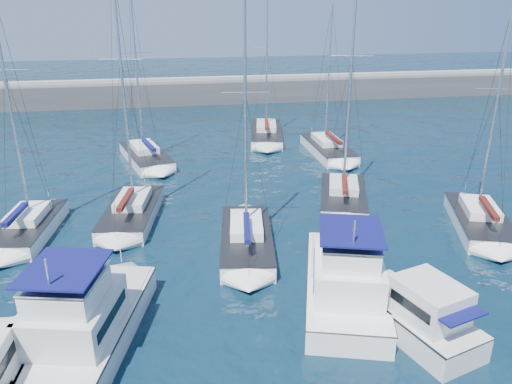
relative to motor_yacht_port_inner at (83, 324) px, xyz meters
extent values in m
plane|color=black|center=(9.31, 1.68, -1.13)|extent=(220.00, 220.00, 0.00)
cube|color=#424244|center=(9.31, 53.68, -0.13)|extent=(160.00, 6.00, 4.00)
cube|color=gray|center=(9.31, 53.68, 2.07)|extent=(160.00, 1.20, 0.50)
cube|color=silver|center=(0.10, 0.39, -0.73)|extent=(5.66, 9.25, 1.60)
cube|color=#262628|center=(0.10, 0.39, 0.02)|extent=(5.74, 9.26, 0.08)
cube|color=silver|center=(-0.16, -0.62, 0.87)|extent=(4.01, 4.63, 1.60)
cube|color=black|center=(-0.16, -0.62, 0.95)|extent=(3.88, 3.87, 0.45)
cube|color=silver|center=(-0.20, -0.82, 2.12)|extent=(3.11, 3.32, 0.90)
cube|color=#0D0F4E|center=(-0.20, -0.82, 3.12)|extent=(3.51, 3.78, 0.08)
cube|color=white|center=(12.09, 1.68, -0.73)|extent=(6.12, 9.84, 1.60)
cube|color=#262628|center=(12.09, 1.68, 0.02)|extent=(6.19, 9.86, 0.08)
cube|color=white|center=(11.76, 0.60, 0.87)|extent=(4.18, 4.96, 1.60)
cube|color=black|center=(11.76, 0.60, 0.95)|extent=(3.99, 4.17, 0.45)
cube|color=white|center=(11.71, 0.41, 2.12)|extent=(3.22, 3.56, 0.90)
cube|color=#0D0F4E|center=(11.71, 0.41, 3.12)|extent=(3.64, 4.06, 0.08)
cube|color=silver|center=(14.14, -1.47, -0.73)|extent=(4.27, 6.58, 1.60)
cube|color=#262628|center=(14.14, -1.47, 0.02)|extent=(4.32, 6.59, 0.08)
cube|color=silver|center=(14.36, -2.18, 0.87)|extent=(2.94, 3.34, 1.60)
cube|color=black|center=(14.36, -2.18, 0.95)|extent=(2.82, 2.82, 0.45)
cube|color=#0D0F4E|center=(14.68, -3.25, 1.17)|extent=(2.53, 2.38, 0.07)
cube|color=white|center=(-5.02, 11.74, -0.83)|extent=(3.83, 7.43, 1.30)
cube|color=#262628|center=(-5.02, 11.74, -0.20)|extent=(3.89, 7.44, 0.06)
cube|color=white|center=(-4.97, 12.18, 0.12)|extent=(2.31, 3.33, 0.55)
cylinder|color=silver|center=(-4.94, 12.45, 7.47)|extent=(0.18, 0.18, 14.31)
cylinder|color=silver|center=(-5.15, 10.68, 0.67)|extent=(0.55, 3.55, 0.12)
cube|color=#0D0F4E|center=(-5.16, 10.58, 0.82)|extent=(0.73, 3.22, 0.28)
cube|color=silver|center=(1.29, 13.05, -0.83)|extent=(4.22, 8.24, 1.30)
cube|color=#262628|center=(1.29, 13.05, -0.20)|extent=(4.27, 8.25, 0.06)
cube|color=silver|center=(1.37, 13.54, 0.12)|extent=(2.47, 3.71, 0.55)
cylinder|color=silver|center=(1.42, 13.83, 7.73)|extent=(0.18, 0.18, 14.84)
cylinder|color=silver|center=(1.10, 11.89, 0.67)|extent=(0.75, 3.90, 0.12)
cube|color=#4B130F|center=(1.09, 11.79, 0.82)|extent=(0.91, 3.55, 0.28)
cube|color=white|center=(8.17, 7.68, -0.83)|extent=(4.01, 8.54, 1.30)
cube|color=#262628|center=(8.17, 7.68, -0.20)|extent=(4.07, 8.54, 0.06)
cube|color=white|center=(8.24, 8.18, 0.12)|extent=(2.37, 3.82, 0.55)
cylinder|color=silver|center=(8.28, 8.49, 6.65)|extent=(0.18, 0.18, 12.66)
cylinder|color=silver|center=(8.00, 6.46, 0.67)|extent=(0.69, 4.08, 0.12)
cube|color=#0D0F4E|center=(7.98, 6.36, 0.82)|extent=(0.86, 3.71, 0.28)
cube|color=silver|center=(16.11, 13.26, -0.83)|extent=(5.33, 8.26, 1.30)
cube|color=#262628|center=(16.11, 13.26, -0.20)|extent=(5.39, 8.28, 0.06)
cube|color=silver|center=(16.25, 13.72, 0.12)|extent=(2.96, 3.82, 0.55)
cylinder|color=silver|center=(16.34, 13.99, 7.67)|extent=(0.18, 0.18, 14.71)
cylinder|color=silver|center=(15.75, 12.17, 0.67)|extent=(1.31, 3.68, 0.12)
cube|color=#4B130F|center=(15.72, 12.07, 0.82)|extent=(1.41, 3.39, 0.28)
cube|color=white|center=(23.31, 7.68, -0.83)|extent=(5.44, 8.31, 1.30)
cube|color=#262628|center=(23.31, 7.68, -0.20)|extent=(5.49, 8.33, 0.06)
cube|color=white|center=(23.48, 8.13, 0.12)|extent=(2.98, 3.85, 0.55)
cylinder|color=silver|center=(23.57, 8.41, 6.43)|extent=(0.18, 0.18, 12.23)
cylinder|color=silver|center=(22.92, 6.58, 0.67)|extent=(1.42, 3.69, 0.12)
cube|color=#4B130F|center=(22.89, 6.49, 0.82)|extent=(1.51, 3.40, 0.28)
cube|color=white|center=(1.88, 25.84, -0.83)|extent=(5.19, 9.10, 1.30)
cube|color=#262628|center=(1.88, 25.84, -0.20)|extent=(5.25, 9.12, 0.06)
cube|color=white|center=(1.73, 26.35, 0.12)|extent=(2.88, 4.15, 0.55)
cylinder|color=silver|center=(1.65, 26.67, 7.04)|extent=(0.18, 0.18, 13.46)
cylinder|color=silver|center=(2.22, 24.59, 0.67)|extent=(1.26, 4.18, 0.12)
cube|color=#0D0F4E|center=(2.25, 24.49, 0.82)|extent=(1.37, 3.83, 0.28)
cube|color=silver|center=(14.18, 31.88, -0.83)|extent=(4.80, 10.07, 1.30)
cube|color=#262628|center=(14.18, 31.88, -0.20)|extent=(4.87, 10.08, 0.06)
cube|color=silver|center=(14.29, 32.48, 0.12)|extent=(2.75, 4.52, 0.55)
cylinder|color=silver|center=(14.35, 32.83, 6.81)|extent=(0.18, 0.18, 12.98)
cylinder|color=silver|center=(13.91, 30.46, 0.67)|extent=(1.00, 4.77, 0.12)
cube|color=#4B130F|center=(13.89, 30.36, 0.82)|extent=(1.13, 4.34, 0.28)
cube|color=white|center=(18.85, 25.34, -0.83)|extent=(3.06, 8.95, 1.30)
cube|color=#262628|center=(18.85, 25.34, -0.20)|extent=(3.12, 8.95, 0.06)
cube|color=white|center=(18.85, 25.90, 0.12)|extent=(1.98, 3.92, 0.55)
cylinder|color=silver|center=(18.84, 26.24, 6.30)|extent=(0.18, 0.18, 11.98)
cylinder|color=silver|center=(18.86, 24.00, 0.67)|extent=(0.15, 4.46, 0.12)
cube|color=#4B130F|center=(18.86, 23.90, 0.82)|extent=(0.38, 4.02, 0.28)
camera|label=1|loc=(4.06, -18.42, 12.64)|focal=35.00mm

